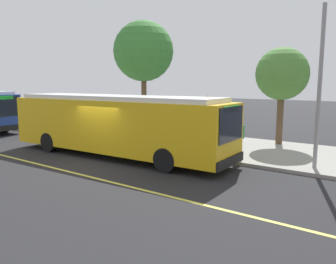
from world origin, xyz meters
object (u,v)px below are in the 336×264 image
(pedestrian_commuter, at_px, (240,136))
(transit_bus_main, at_px, (115,123))
(waiting_bench, at_px, (193,135))
(route_sign_post, at_px, (206,117))

(pedestrian_commuter, bearing_deg, transit_bus_main, -151.55)
(transit_bus_main, height_order, waiting_bench, transit_bus_main)
(waiting_bench, bearing_deg, transit_bus_main, -110.63)
(transit_bus_main, xyz_separation_m, pedestrian_commuter, (5.20, 2.82, -0.50))
(waiting_bench, distance_m, route_sign_post, 3.16)
(route_sign_post, xyz_separation_m, pedestrian_commuter, (1.53, 0.47, -0.84))
(transit_bus_main, bearing_deg, waiting_bench, 69.37)
(waiting_bench, bearing_deg, route_sign_post, -45.22)
(transit_bus_main, xyz_separation_m, route_sign_post, (3.68, 2.35, 0.34))
(route_sign_post, distance_m, pedestrian_commuter, 1.80)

